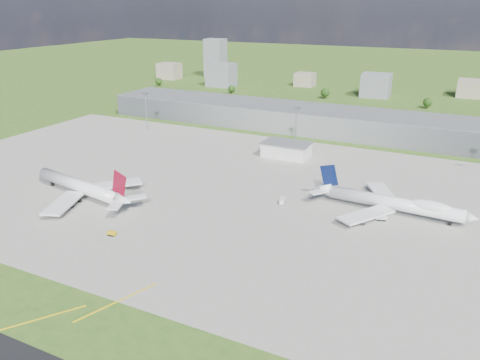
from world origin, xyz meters
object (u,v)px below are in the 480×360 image
at_px(airliner_red_twin, 82,187).
at_px(airliner_blue_quad, 394,203).
at_px(tug_yellow, 112,234).
at_px(van_white_near, 282,201).
at_px(van_white_far, 381,218).

relative_size(airliner_red_twin, airliner_blue_quad, 1.01).
bearing_deg(tug_yellow, van_white_near, 44.87).
xyz_separation_m(tug_yellow, van_white_near, (47.66, 57.35, 0.35)).
relative_size(airliner_blue_quad, van_white_near, 13.15).
distance_m(airliner_blue_quad, van_white_far, 10.10).
distance_m(airliner_blue_quad, van_white_near, 47.31).
height_order(airliner_blue_quad, van_white_near, airliner_blue_quad).
height_order(airliner_red_twin, van_white_near, airliner_red_twin).
distance_m(van_white_near, van_white_far, 42.76).
bearing_deg(van_white_near, van_white_far, -102.01).
height_order(airliner_red_twin, van_white_far, airliner_red_twin).
relative_size(tug_yellow, van_white_far, 0.73).
bearing_deg(airliner_red_twin, tug_yellow, 157.80).
height_order(airliner_red_twin, airliner_blue_quad, airliner_red_twin).
distance_m(airliner_blue_quad, tug_yellow, 115.72).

